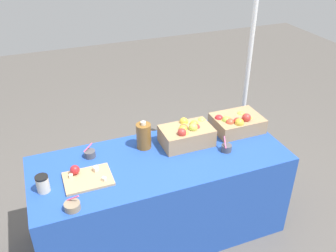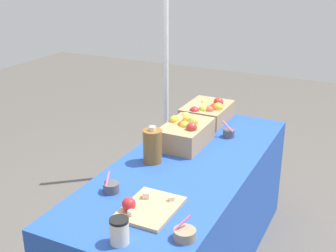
% 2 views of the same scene
% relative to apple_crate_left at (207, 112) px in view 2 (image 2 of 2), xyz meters
% --- Properties ---
extents(table, '(1.90, 0.76, 0.74)m').
position_rel_apple_crate_left_xyz_m(table, '(-0.72, -0.15, -0.44)').
color(table, '#234CAD').
rests_on(table, ground_plane).
extents(apple_crate_left, '(0.39, 0.30, 0.18)m').
position_rel_apple_crate_left_xyz_m(apple_crate_left, '(0.00, 0.00, 0.00)').
color(apple_crate_left, tan).
rests_on(apple_crate_left, table).
extents(apple_crate_middle, '(0.39, 0.25, 0.19)m').
position_rel_apple_crate_left_xyz_m(apple_crate_middle, '(-0.46, -0.03, 0.01)').
color(apple_crate_middle, tan).
rests_on(apple_crate_middle, table).
extents(cutting_board_front, '(0.32, 0.25, 0.08)m').
position_rel_apple_crate_left_xyz_m(cutting_board_front, '(-1.28, -0.19, -0.05)').
color(cutting_board_front, tan).
rests_on(cutting_board_front, table).
extents(sample_bowl_near, '(0.08, 0.09, 0.11)m').
position_rel_apple_crate_left_xyz_m(sample_bowl_near, '(-0.22, -0.24, -0.04)').
color(sample_bowl_near, '#4C4C51').
rests_on(sample_bowl_near, table).
extents(sample_bowl_mid, '(0.10, 0.10, 0.10)m').
position_rel_apple_crate_left_xyz_m(sample_bowl_mid, '(-1.41, -0.45, -0.05)').
color(sample_bowl_mid, gray).
rests_on(sample_bowl_mid, table).
extents(sample_bowl_far, '(0.09, 0.08, 0.10)m').
position_rel_apple_crate_left_xyz_m(sample_bowl_far, '(-1.20, 0.06, -0.04)').
color(sample_bowl_far, '#4C4C51').
rests_on(sample_bowl_far, table).
extents(cider_jug, '(0.11, 0.11, 0.22)m').
position_rel_apple_crate_left_xyz_m(cider_jug, '(-0.79, 0.04, 0.03)').
color(cider_jug, brown).
rests_on(cider_jug, table).
extents(coffee_cup, '(0.08, 0.08, 0.12)m').
position_rel_apple_crate_left_xyz_m(coffee_cup, '(-1.55, -0.21, -0.01)').
color(coffee_cup, beige).
rests_on(coffee_cup, table).
extents(tent_pole, '(0.04, 0.04, 2.05)m').
position_rel_apple_crate_left_xyz_m(tent_pole, '(0.43, 0.56, 0.21)').
color(tent_pole, white).
rests_on(tent_pole, ground_plane).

